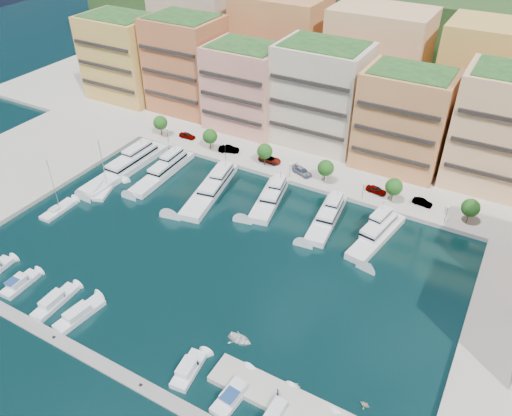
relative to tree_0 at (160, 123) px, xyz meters
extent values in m
plane|color=black|center=(40.00, -33.50, -4.74)|extent=(400.00, 400.00, 0.00)
cube|color=#9E998E|center=(40.00, 28.50, -4.74)|extent=(220.00, 64.00, 2.00)
cube|color=#223616|center=(40.00, 76.50, -4.74)|extent=(240.00, 40.00, 58.00)
cube|color=gray|center=(37.00, -63.50, -4.74)|extent=(72.00, 2.20, 0.35)
cube|color=#D6954E|center=(-26.00, 16.50, 8.26)|extent=(22.00, 16.00, 24.00)
cube|color=black|center=(-26.00, 8.25, 8.26)|extent=(20.24, 0.50, 0.90)
cube|color=#1B451D|center=(-26.00, 16.50, 20.66)|extent=(19.36, 14.08, 0.80)
cube|color=#BD663F|center=(-4.00, 18.50, 9.26)|extent=(20.00, 16.00, 26.00)
cube|color=black|center=(-4.00, 10.25, 9.26)|extent=(18.40, 0.50, 0.90)
cube|color=#1B451D|center=(-4.00, 18.50, 22.66)|extent=(17.60, 14.08, 0.80)
cube|color=#EF9785|center=(17.00, 16.50, 7.26)|extent=(20.00, 15.00, 22.00)
cube|color=black|center=(17.00, 8.75, 7.26)|extent=(18.40, 0.50, 0.90)
cube|color=#1B451D|center=(17.00, 16.50, 18.66)|extent=(17.60, 13.20, 0.80)
cube|color=beige|center=(38.00, 18.50, 8.76)|extent=(22.00, 16.00, 25.00)
cube|color=black|center=(38.00, 10.25, 8.76)|extent=(20.24, 0.50, 0.90)
cube|color=#1B451D|center=(38.00, 18.50, 21.66)|extent=(19.36, 14.08, 0.80)
cube|color=#DD8952|center=(60.00, 16.50, 7.76)|extent=(20.00, 15.00, 23.00)
cube|color=black|center=(60.00, 8.75, 7.76)|extent=(18.40, 0.50, 0.90)
cube|color=#1B451D|center=(60.00, 16.50, 19.66)|extent=(17.60, 13.20, 0.80)
cube|color=#E9B37B|center=(82.00, 18.50, 9.26)|extent=(22.00, 16.00, 26.00)
cube|color=black|center=(82.00, 10.25, 9.26)|extent=(20.24, 0.50, 0.90)
cube|color=beige|center=(-15.00, 40.50, 11.26)|extent=(26.00, 18.00, 30.00)
cube|color=#DD8952|center=(15.00, 40.50, 11.26)|extent=(26.00, 18.00, 30.00)
cube|color=#E9B37B|center=(45.00, 40.50, 11.26)|extent=(26.00, 18.00, 30.00)
cube|color=#D6954E|center=(75.00, 40.50, 11.26)|extent=(26.00, 18.00, 30.00)
cylinder|color=#473323|center=(0.00, 0.00, -2.24)|extent=(0.24, 0.24, 3.00)
sphere|color=#193F12|center=(0.00, 0.00, 0.01)|extent=(3.80, 3.80, 3.80)
cylinder|color=#473323|center=(16.00, 0.00, -2.24)|extent=(0.24, 0.24, 3.00)
sphere|color=#193F12|center=(16.00, 0.00, 0.01)|extent=(3.80, 3.80, 3.80)
cylinder|color=#473323|center=(32.00, 0.00, -2.24)|extent=(0.24, 0.24, 3.00)
sphere|color=#193F12|center=(32.00, 0.00, 0.01)|extent=(3.80, 3.80, 3.80)
cylinder|color=#473323|center=(48.00, 0.00, -2.24)|extent=(0.24, 0.24, 3.00)
sphere|color=#193F12|center=(48.00, 0.00, 0.01)|extent=(3.80, 3.80, 3.80)
cylinder|color=#473323|center=(64.00, 0.00, -2.24)|extent=(0.24, 0.24, 3.00)
sphere|color=#193F12|center=(64.00, 0.00, 0.01)|extent=(3.80, 3.80, 3.80)
cylinder|color=#473323|center=(80.00, 0.00, -2.24)|extent=(0.24, 0.24, 3.00)
sphere|color=#193F12|center=(80.00, 0.00, 0.01)|extent=(3.80, 3.80, 3.80)
cylinder|color=black|center=(4.00, -2.30, -1.74)|extent=(0.10, 0.10, 4.00)
sphere|color=#FFF2CC|center=(4.00, -2.30, 0.31)|extent=(0.30, 0.30, 0.30)
cylinder|color=black|center=(22.00, -2.30, -1.74)|extent=(0.10, 0.10, 4.00)
sphere|color=#FFF2CC|center=(22.00, -2.30, 0.31)|extent=(0.30, 0.30, 0.30)
cylinder|color=black|center=(40.00, -2.30, -1.74)|extent=(0.10, 0.10, 4.00)
sphere|color=#FFF2CC|center=(40.00, -2.30, 0.31)|extent=(0.30, 0.30, 0.30)
cylinder|color=black|center=(58.00, -2.30, -1.74)|extent=(0.10, 0.10, 4.00)
sphere|color=#FFF2CC|center=(58.00, -2.30, 0.31)|extent=(0.30, 0.30, 0.30)
cylinder|color=black|center=(76.00, -2.30, -1.74)|extent=(0.10, 0.10, 4.00)
sphere|color=#FFF2CC|center=(76.00, -2.30, 0.31)|extent=(0.30, 0.30, 0.30)
cube|color=silver|center=(3.03, -17.97, -4.39)|extent=(5.18, 26.99, 2.30)
cube|color=silver|center=(3.03, -15.28, -2.34)|extent=(4.19, 14.85, 1.80)
cube|color=black|center=(3.03, -15.28, -2.34)|extent=(4.25, 14.91, 0.55)
cube|color=silver|center=(3.03, -13.12, -0.74)|extent=(3.05, 8.11, 1.40)
cylinder|color=#B2B2B7|center=(3.03, -11.51, 0.86)|extent=(0.14, 0.14, 1.80)
cube|color=silver|center=(12.23, -15.26, -4.39)|extent=(5.05, 21.67, 2.30)
cube|color=silver|center=(12.23, -13.11, -2.34)|extent=(3.89, 11.97, 1.80)
cube|color=black|center=(12.23, -13.11, -2.34)|extent=(3.95, 12.03, 0.55)
cube|color=silver|center=(12.23, -11.38, -0.74)|extent=(2.75, 6.55, 1.40)
cylinder|color=#B2B2B7|center=(12.23, -10.09, 0.86)|extent=(0.14, 0.14, 1.80)
cube|color=black|center=(12.23, -15.26, -4.84)|extent=(5.10, 21.72, 0.35)
cube|color=silver|center=(26.38, -16.06, -4.39)|extent=(9.09, 23.63, 2.30)
cube|color=silver|center=(26.38, -13.75, -2.34)|extent=(6.30, 13.24, 1.80)
cube|color=black|center=(26.38, -13.75, -2.34)|extent=(6.37, 13.31, 0.55)
cube|color=silver|center=(26.38, -11.90, -0.74)|extent=(4.18, 7.36, 1.40)
cylinder|color=#B2B2B7|center=(26.38, -10.51, 0.86)|extent=(0.14, 0.14, 1.80)
cube|color=silver|center=(40.10, -12.84, -4.39)|extent=(7.55, 17.21, 2.30)
cube|color=silver|center=(40.10, -11.17, -2.34)|extent=(5.32, 9.70, 1.80)
cube|color=black|center=(40.10, -11.17, -2.34)|extent=(5.39, 9.77, 0.55)
cube|color=silver|center=(40.10, -9.84, -0.74)|extent=(3.56, 5.42, 1.40)
cylinder|color=#B2B2B7|center=(40.10, -8.84, 0.86)|extent=(0.14, 0.14, 1.80)
cube|color=silver|center=(54.02, -13.22, -4.39)|extent=(6.03, 17.79, 2.30)
cube|color=silver|center=(54.02, -11.48, -2.34)|extent=(4.43, 9.90, 1.80)
cube|color=black|center=(54.02, -11.48, -2.34)|extent=(4.50, 9.97, 0.55)
cube|color=silver|center=(54.02, -10.08, -0.74)|extent=(3.05, 5.47, 1.40)
cylinder|color=#B2B2B7|center=(54.02, -9.03, 0.86)|extent=(0.14, 0.14, 1.80)
cube|color=black|center=(54.02, -13.22, -4.84)|extent=(6.08, 17.84, 0.35)
cube|color=silver|center=(65.10, -13.59, -4.39)|extent=(7.02, 18.61, 2.30)
cube|color=silver|center=(65.10, -11.77, -2.34)|extent=(4.95, 10.42, 1.80)
cube|color=black|center=(65.10, -11.77, -2.34)|extent=(5.02, 10.48, 0.55)
cube|color=silver|center=(65.10, -10.32, -0.74)|extent=(3.32, 5.78, 1.40)
cylinder|color=#B2B2B7|center=(65.10, -9.23, 0.86)|extent=(0.14, 0.14, 1.80)
cube|color=silver|center=(13.41, -58.00, -4.49)|extent=(3.03, 7.18, 1.40)
cube|color=silver|center=(13.41, -58.35, -3.19)|extent=(2.26, 3.48, 1.10)
cube|color=black|center=(13.41, -56.94, -3.44)|extent=(1.93, 0.20, 0.55)
cube|color=navy|center=(13.41, -59.27, -2.59)|extent=(1.98, 2.21, 0.12)
cube|color=silver|center=(22.32, -58.00, -4.49)|extent=(2.98, 8.99, 1.40)
cube|color=silver|center=(22.32, -58.44, -3.19)|extent=(2.21, 4.35, 1.10)
cube|color=black|center=(22.32, -56.67, -3.44)|extent=(1.88, 0.18, 0.55)
cube|color=silver|center=(28.16, -58.00, -4.49)|extent=(3.80, 9.17, 1.40)
cube|color=silver|center=(28.16, -58.45, -3.19)|extent=(2.65, 4.50, 1.10)
cube|color=black|center=(28.16, -56.66, -3.44)|extent=(2.00, 0.33, 0.55)
cube|color=silver|center=(50.67, -58.00, -4.49)|extent=(3.54, 7.39, 1.40)
cube|color=silver|center=(50.67, -58.36, -3.19)|extent=(2.49, 3.65, 1.10)
cube|color=black|center=(50.67, -56.93, -3.44)|extent=(1.92, 0.34, 0.55)
cube|color=silver|center=(58.82, -58.00, -4.49)|extent=(3.49, 8.61, 1.40)
cube|color=silver|center=(58.82, -58.42, -3.19)|extent=(2.51, 4.21, 1.10)
cube|color=black|center=(58.82, -56.74, -3.44)|extent=(2.00, 0.27, 0.55)
cube|color=navy|center=(58.82, -59.51, -2.59)|extent=(2.16, 2.68, 0.12)
cube|color=silver|center=(65.46, -58.00, -4.49)|extent=(2.61, 9.03, 1.40)
cube|color=silver|center=(65.46, -58.45, -3.19)|extent=(1.97, 4.35, 1.10)
cube|color=black|center=(65.46, -56.65, -3.44)|extent=(1.72, 0.14, 0.55)
cube|color=silver|center=(1.58, -38.18, -4.54)|extent=(3.04, 8.54, 1.20)
cube|color=silver|center=(1.58, -39.02, -3.64)|extent=(1.74, 2.16, 0.60)
cylinder|color=#B2B2B7|center=(1.58, -37.75, 2.06)|extent=(0.14, 0.14, 12.00)
cylinder|color=#B2B2B7|center=(1.58, -39.45, -2.94)|extent=(0.21, 3.81, 0.10)
cube|color=silver|center=(4.69, -26.83, -4.54)|extent=(5.80, 9.94, 1.20)
cube|color=silver|center=(4.69, -27.79, -3.64)|extent=(2.34, 2.81, 0.60)
cylinder|color=#B2B2B7|center=(4.69, -26.35, 2.06)|extent=(0.14, 0.14, 12.00)
cylinder|color=#B2B2B7|center=(4.69, -28.27, -2.94)|extent=(1.56, 4.09, 0.10)
imported|color=white|center=(54.41, -49.20, -4.32)|extent=(4.13, 2.98, 0.85)
imported|color=#C3B995|center=(75.73, -50.37, -4.35)|extent=(1.66, 1.49, 0.78)
imported|color=beige|center=(65.77, -52.50, -4.29)|extent=(1.81, 1.59, 0.91)
imported|color=gray|center=(7.09, 2.06, -2.96)|extent=(4.65, 2.01, 1.56)
imported|color=gray|center=(20.94, 1.05, -2.88)|extent=(5.52, 3.59, 1.72)
imported|color=gray|center=(32.50, 1.73, -2.95)|extent=(5.77, 2.75, 1.59)
imported|color=gray|center=(41.89, 0.53, -2.94)|extent=(5.95, 4.01, 1.60)
imported|color=gray|center=(59.94, 1.50, -2.95)|extent=(4.84, 2.37, 1.59)
imported|color=gray|center=(70.30, 1.78, -3.04)|extent=(4.41, 1.93, 1.41)
imported|color=#222D45|center=(64.51, -55.58, -2.98)|extent=(0.57, 0.66, 1.52)
camera|label=1|loc=(82.53, -93.75, 59.26)|focal=35.00mm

